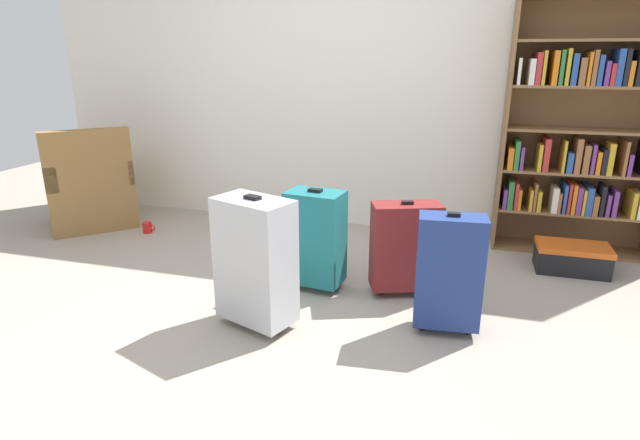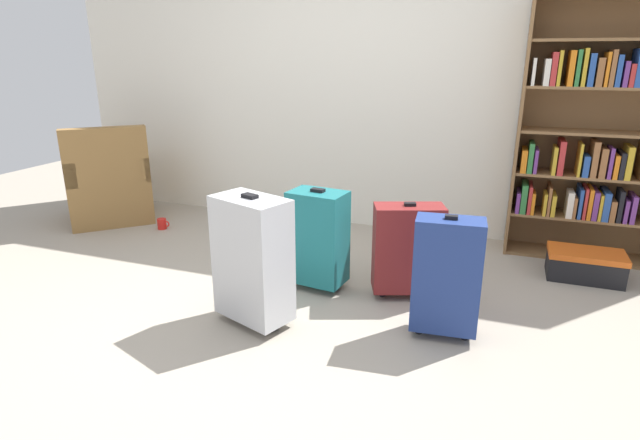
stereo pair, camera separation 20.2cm
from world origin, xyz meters
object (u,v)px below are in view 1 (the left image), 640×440
Objects in this scene: suitcase_navy_blue at (449,272)px; suitcase_silver at (255,260)px; suitcase_teal at (315,237)px; bookshelf at (584,132)px; mug at (148,227)px; storage_box at (572,257)px; armchair at (90,191)px; suitcase_dark_red at (405,246)px.

suitcase_silver is (-1.04, -0.23, 0.04)m from suitcase_navy_blue.
suitcase_navy_blue is (0.86, -0.35, 0.01)m from suitcase_teal.
suitcase_teal is (-1.74, -1.23, -0.58)m from bookshelf.
bookshelf is 2.77× the size of suitcase_teal.
mug is 0.24× the size of storage_box.
storage_box is at bearing -95.15° from bookshelf.
armchair is at bearing 162.78° from suitcase_teal.
suitcase_navy_blue is 1.12× the size of suitcase_dark_red.
armchair is 1.45× the size of suitcase_teal.
suitcase_dark_red is (-1.12, -0.69, 0.22)m from storage_box.
suitcase_teal is (1.73, -0.65, 0.31)m from mug.
mug is 1.88m from suitcase_teal.
bookshelf is 4.16m from armchair.
suitcase_silver is (2.17, -1.30, 0.09)m from armchair.
suitcase_teal is (2.34, -0.73, 0.04)m from armchair.
armchair is at bearing 167.40° from suitcase_dark_red.
bookshelf is 2.68m from suitcase_silver.
suitcase_teal is at bearing 72.63° from suitcase_silver.
suitcase_teal is at bearing -20.66° from mug.
storage_box is 0.72× the size of suitcase_teal.
storage_box is at bearing 0.51° from armchair.
suitcase_teal is at bearing -17.22° from armchair.
mug is at bearing 158.94° from suitcase_navy_blue.
suitcase_navy_blue is at bearing -18.49° from armchair.
suitcase_navy_blue is at bearing 12.29° from suitcase_silver.
suitcase_teal is (-1.69, -0.76, 0.25)m from storage_box.
suitcase_dark_red reaches higher than mug.
storage_box is 1.87m from suitcase_teal.
storage_box is at bearing 35.48° from suitcase_silver.
bookshelf is 3.85× the size of storage_box.
suitcase_dark_red is (2.92, -0.65, 0.01)m from armchair.
armchair reaches higher than mug.
mug is 2.01m from suitcase_silver.
suitcase_dark_red is (-1.16, -1.16, -0.61)m from bookshelf.
suitcase_teal is 0.93m from suitcase_navy_blue.
suitcase_teal is at bearing 158.15° from suitcase_navy_blue.
suitcase_silver reaches higher than mug.
bookshelf is 15.76× the size of mug.
armchair is 1.28× the size of suitcase_silver.
bookshelf is 1.91× the size of armchair.
storage_box is 1.41m from suitcase_navy_blue.
suitcase_teal is at bearing -144.70° from bookshelf.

